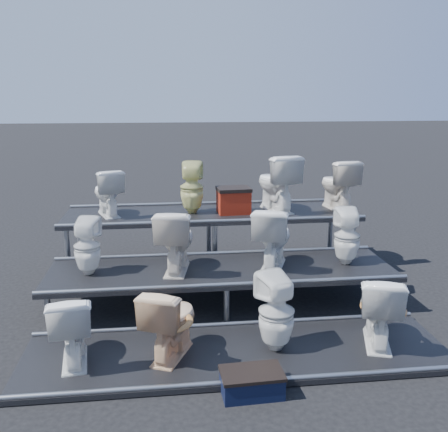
{
  "coord_description": "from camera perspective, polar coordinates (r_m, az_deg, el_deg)",
  "views": [
    {
      "loc": [
        -0.67,
        -5.74,
        2.55
      ],
      "look_at": [
        0.04,
        0.1,
        1.1
      ],
      "focal_mm": 40.0,
      "sensor_mm": 36.0,
      "label": 1
    }
  ],
  "objects": [
    {
      "name": "ground",
      "position": [
        6.32,
        -0.25,
        -9.93
      ],
      "size": [
        80.0,
        80.0,
        0.0
      ],
      "primitive_type": "plane",
      "color": "black",
      "rests_on": "ground"
    },
    {
      "name": "tier_front",
      "position": [
        5.15,
        1.48,
        -15.42
      ],
      "size": [
        4.2,
        1.2,
        0.06
      ],
      "primitive_type": "cube",
      "color": "black",
      "rests_on": "ground"
    },
    {
      "name": "tier_mid",
      "position": [
        6.23,
        -0.26,
        -7.99
      ],
      "size": [
        4.2,
        1.2,
        0.46
      ],
      "primitive_type": "cube",
      "color": "black",
      "rests_on": "ground"
    },
    {
      "name": "tier_back",
      "position": [
        7.38,
        -1.43,
        -2.81
      ],
      "size": [
        4.2,
        1.2,
        0.86
      ],
      "primitive_type": "cube",
      "color": "black",
      "rests_on": "ground"
    },
    {
      "name": "toilet_0",
      "position": [
        5.01,
        -17.02,
        -12.02
      ],
      "size": [
        0.48,
        0.74,
        0.7
      ],
      "primitive_type": "imported",
      "rotation": [
        0.0,
        0.0,
        3.28
      ],
      "color": "white",
      "rests_on": "tier_front"
    },
    {
      "name": "toilet_1",
      "position": [
        4.92,
        -6.11,
        -11.8
      ],
      "size": [
        0.66,
        0.81,
        0.72
      ],
      "primitive_type": "imported",
      "rotation": [
        0.0,
        0.0,
        2.72
      ],
      "color": "#E9BD8F",
      "rests_on": "tier_front"
    },
    {
      "name": "toilet_2",
      "position": [
        5.02,
        5.99,
        -10.86
      ],
      "size": [
        0.45,
        0.45,
        0.79
      ],
      "primitive_type": "imported",
      "rotation": [
        0.0,
        0.0,
        3.45
      ],
      "color": "white",
      "rests_on": "tier_front"
    },
    {
      "name": "toilet_3",
      "position": [
        5.35,
        17.26,
        -10.05
      ],
      "size": [
        0.62,
        0.83,
        0.75
      ],
      "primitive_type": "imported",
      "rotation": [
        0.0,
        0.0,
        2.83
      ],
      "color": "white",
      "rests_on": "tier_front"
    },
    {
      "name": "toilet_4",
      "position": [
        6.07,
        -15.37,
        -3.37
      ],
      "size": [
        0.36,
        0.36,
        0.68
      ],
      "primitive_type": "imported",
      "rotation": [
        0.0,
        0.0,
        2.97
      ],
      "color": "white",
      "rests_on": "tier_mid"
    },
    {
      "name": "toilet_5",
      "position": [
        5.99,
        -5.55,
        -2.73
      ],
      "size": [
        0.55,
        0.81,
        0.77
      ],
      "primitive_type": "imported",
      "rotation": [
        0.0,
        0.0,
        2.97
      ],
      "color": "silver",
      "rests_on": "tier_mid"
    },
    {
      "name": "toilet_6",
      "position": [
        6.13,
        5.61,
        -2.37
      ],
      "size": [
        0.67,
        0.85,
        0.76
      ],
      "primitive_type": "imported",
      "rotation": [
        0.0,
        0.0,
        2.77
      ],
      "color": "white",
      "rests_on": "tier_mid"
    },
    {
      "name": "toilet_7",
      "position": [
        6.4,
        13.88,
        -2.26
      ],
      "size": [
        0.35,
        0.36,
        0.71
      ],
      "primitive_type": "imported",
      "rotation": [
        0.0,
        0.0,
        3.03
      ],
      "color": "white",
      "rests_on": "tier_mid"
    },
    {
      "name": "toilet_8",
      "position": [
        7.22,
        -13.19,
        2.65
      ],
      "size": [
        0.56,
        0.73,
        0.66
      ],
      "primitive_type": "imported",
      "rotation": [
        0.0,
        0.0,
        3.48
      ],
      "color": "white",
      "rests_on": "tier_back"
    },
    {
      "name": "toilet_9",
      "position": [
        7.17,
        -3.7,
        3.26
      ],
      "size": [
        0.38,
        0.39,
        0.74
      ],
      "primitive_type": "imported",
      "rotation": [
        0.0,
        0.0,
        3.0
      ],
      "color": "#D2D284",
      "rests_on": "tier_back"
    },
    {
      "name": "toilet_10",
      "position": [
        7.34,
        6.01,
        3.82
      ],
      "size": [
        0.64,
        0.9,
        0.84
      ],
      "primitive_type": "imported",
      "rotation": [
        0.0,
        0.0,
        3.37
      ],
      "color": "white",
      "rests_on": "tier_back"
    },
    {
      "name": "toilet_11",
      "position": [
        7.6,
        12.87,
        3.55
      ],
      "size": [
        0.51,
        0.78,
        0.75
      ],
      "primitive_type": "imported",
      "rotation": [
        0.0,
        0.0,
        3.27
      ],
      "color": "silver",
      "rests_on": "tier_back"
    },
    {
      "name": "red_crate",
      "position": [
        7.2,
        1.1,
        1.63
      ],
      "size": [
        0.47,
        0.39,
        0.32
      ],
      "primitive_type": "cube",
      "rotation": [
        0.0,
        0.0,
        0.06
      ],
      "color": "#A02611",
      "rests_on": "tier_back"
    },
    {
      "name": "step_stool",
      "position": [
        4.57,
        3.19,
        -18.65
      ],
      "size": [
        0.54,
        0.34,
        0.19
      ],
      "primitive_type": "cube",
      "rotation": [
        0.0,
        0.0,
        0.05
      ],
      "color": "black",
      "rests_on": "ground"
    }
  ]
}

